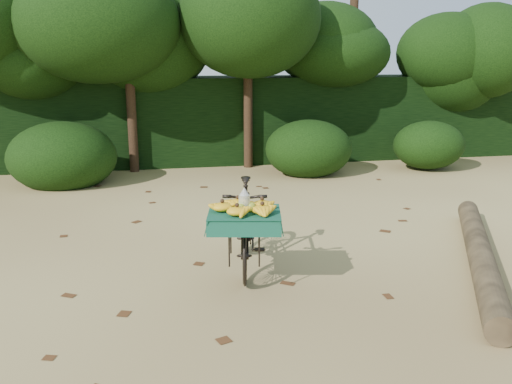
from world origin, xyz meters
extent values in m
plane|color=tan|center=(0.00, 0.00, 0.00)|extent=(80.00, 80.00, 0.00)
imported|color=black|center=(-0.53, -0.15, 0.47)|extent=(0.73, 1.62, 0.94)
cube|color=black|center=(-0.65, -0.74, 0.77)|extent=(0.41, 0.47, 0.02)
cube|color=#15523B|center=(-0.65, -0.74, 0.78)|extent=(0.77, 0.68, 0.01)
ellipsoid|color=#929D26|center=(-0.58, -0.75, 0.83)|extent=(0.09, 0.07, 0.10)
ellipsoid|color=#929D26|center=(-0.67, -0.68, 0.83)|extent=(0.09, 0.07, 0.10)
ellipsoid|color=#929D26|center=(-0.69, -0.78, 0.83)|extent=(0.09, 0.07, 0.10)
cylinder|color=#EAE5C6|center=(-0.65, -0.73, 0.88)|extent=(0.11, 0.11, 0.14)
cylinder|color=brown|center=(1.97, -0.60, 0.13)|extent=(1.96, 3.33, 0.26)
cube|color=black|center=(0.00, 6.30, 0.90)|extent=(26.00, 1.80, 1.80)
camera|label=1|loc=(-1.50, -5.55, 2.19)|focal=38.00mm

